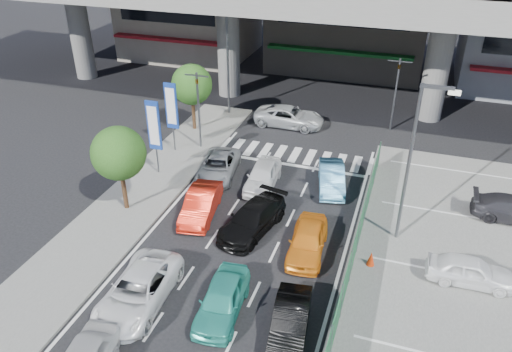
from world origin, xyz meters
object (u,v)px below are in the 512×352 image
(street_lamp_left, at_px, (230,53))
(tree_far, at_px, (192,85))
(sedan_white_mid_left, at_px, (138,290))
(sedan_black_mid, at_px, (252,219))
(tree_near, at_px, (119,154))
(taxi_teal_mid, at_px, (222,299))
(sedan_white_front_mid, at_px, (263,176))
(crossing_wagon_silver, at_px, (289,117))
(hatch_black_mid_right, at_px, (290,322))
(taxi_orange_right, at_px, (307,241))
(parked_sedan_white, at_px, (470,271))
(traffic_light_left, at_px, (198,92))
(street_lamp_right, at_px, (415,153))
(signboard_far, at_px, (171,108))
(traffic_light_right, at_px, (398,77))
(traffic_cone, at_px, (371,258))
(signboard_near, at_px, (154,128))
(kei_truck_front_right, at_px, (332,178))
(taxi_orange_left, at_px, (201,204))
(wagon_silver_front_left, at_px, (218,167))

(street_lamp_left, bearing_deg, tree_far, -112.84)
(sedan_white_mid_left, xyz_separation_m, sedan_black_mid, (2.81, 6.35, -0.01))
(tree_near, distance_m, taxi_teal_mid, 9.77)
(sedan_white_front_mid, height_order, crossing_wagon_silver, crossing_wagon_silver)
(hatch_black_mid_right, height_order, taxi_orange_right, taxi_orange_right)
(taxi_orange_right, relative_size, parked_sedan_white, 1.10)
(traffic_light_left, relative_size, taxi_teal_mid, 1.29)
(street_lamp_right, bearing_deg, signboard_far, 161.32)
(crossing_wagon_silver, bearing_deg, taxi_teal_mid, -172.88)
(tree_far, distance_m, taxi_orange_right, 15.71)
(traffic_light_right, relative_size, tree_far, 1.08)
(signboard_far, relative_size, sedan_black_mid, 1.01)
(sedan_white_front_mid, bearing_deg, tree_far, 136.20)
(traffic_light_right, xyz_separation_m, traffic_cone, (0.55, -15.55, -3.52))
(signboard_near, height_order, crossing_wagon_silver, signboard_near)
(street_lamp_left, relative_size, sedan_white_front_mid, 1.98)
(sedan_white_front_mid, bearing_deg, crossing_wagon_silver, 91.31)
(signboard_far, height_order, kei_truck_front_right, signboard_far)
(street_lamp_right, distance_m, taxi_orange_left, 10.99)
(parked_sedan_white, bearing_deg, taxi_orange_right, 89.81)
(street_lamp_left, bearing_deg, traffic_cone, -49.61)
(signboard_near, xyz_separation_m, sedan_black_mid, (7.24, -3.64, -2.39))
(street_lamp_left, bearing_deg, taxi_orange_right, -57.08)
(signboard_far, xyz_separation_m, wagon_silver_front_left, (3.90, -2.05, -2.44))
(kei_truck_front_right, distance_m, crossing_wagon_silver, 8.93)
(street_lamp_right, xyz_separation_m, street_lamp_left, (-13.50, 12.00, 0.00))
(taxi_teal_mid, relative_size, taxi_orange_left, 0.96)
(sedan_white_front_mid, relative_size, kei_truck_front_right, 1.01)
(taxi_teal_mid, xyz_separation_m, sedan_black_mid, (-0.66, 5.73, -0.01))
(traffic_light_right, distance_m, street_lamp_left, 11.90)
(sedan_white_mid_left, height_order, sedan_white_front_mid, same)
(wagon_silver_front_left, bearing_deg, traffic_light_right, 38.89)
(sedan_white_front_mid, xyz_separation_m, kei_truck_front_right, (3.80, 1.08, -0.03))
(kei_truck_front_right, bearing_deg, sedan_white_mid_left, -129.50)
(sedan_black_mid, xyz_separation_m, parked_sedan_white, (10.22, -0.70, 0.01))
(signboard_near, bearing_deg, sedan_black_mid, -26.72)
(taxi_orange_right, distance_m, traffic_cone, 3.00)
(kei_truck_front_right, bearing_deg, taxi_orange_right, -102.64)
(tree_far, distance_m, parked_sedan_white, 21.24)
(traffic_light_right, distance_m, signboard_near, 16.83)
(sedan_white_front_mid, xyz_separation_m, traffic_cone, (6.85, -5.18, -0.27))
(street_lamp_right, height_order, tree_near, street_lamp_right)
(tree_near, height_order, sedan_black_mid, tree_near)
(hatch_black_mid_right, bearing_deg, kei_truck_front_right, 85.61)
(taxi_teal_mid, bearing_deg, traffic_light_left, 112.35)
(signboard_near, xyz_separation_m, taxi_teal_mid, (7.90, -9.37, -2.38))
(street_lamp_left, bearing_deg, parked_sedan_white, -40.88)
(wagon_silver_front_left, xyz_separation_m, traffic_cone, (9.75, -5.49, -0.20))
(traffic_light_right, bearing_deg, sedan_white_mid_left, -111.50)
(hatch_black_mid_right, distance_m, crossing_wagon_silver, 19.68)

